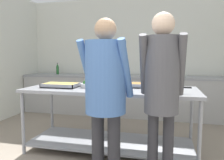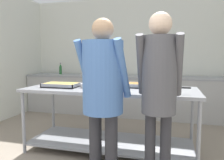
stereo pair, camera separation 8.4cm
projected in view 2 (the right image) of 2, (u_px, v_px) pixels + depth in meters
The scene contains 11 objects.
wall_rear at pixel (136, 56), 5.09m from camera, with size 5.09×0.06×2.65m.
back_counter at pixel (133, 96), 4.82m from camera, with size 4.93×0.65×0.88m.
serving_counter at pixel (110, 109), 2.98m from camera, with size 2.29×0.86×0.87m.
serving_tray_vegetables at pixel (62, 85), 3.08m from camera, with size 0.49×0.31×0.05m.
broccoli_bowl at pixel (88, 85), 3.02m from camera, with size 0.21×0.21×0.10m.
plate_stack at pixel (99, 88), 2.69m from camera, with size 0.23×0.23×0.07m.
serving_tray_roast at pixel (134, 85), 3.07m from camera, with size 0.41×0.32×0.05m.
sauce_pan at pixel (166, 89), 2.52m from camera, with size 0.41×0.27×0.08m.
guest_serving_left at pixel (159, 82), 2.01m from camera, with size 0.41×0.32×1.70m.
guest_serving_right at pixel (103, 86), 2.11m from camera, with size 0.53×0.39×1.66m.
water_bottle at pixel (60, 69), 5.26m from camera, with size 0.06×0.06×0.27m.
Camera 2 is at (0.81, -1.08, 1.29)m, focal length 35.00 mm.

